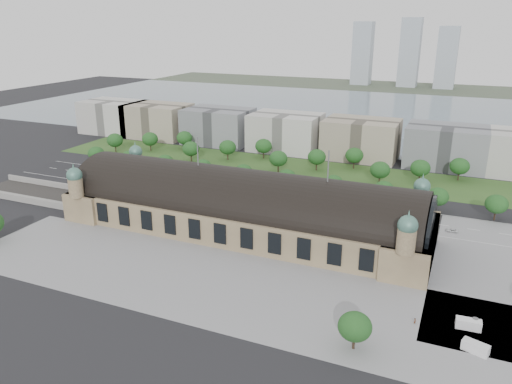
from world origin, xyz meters
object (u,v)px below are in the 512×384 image
at_px(parked_car_5, 181,199).
at_px(bus_west, 267,205).
at_px(parked_car_1, 164,195).
at_px(traffic_car_2, 174,192).
at_px(petrol_station, 205,168).
at_px(traffic_car_6, 452,230).
at_px(pedestrian_1, 415,321).
at_px(parked_car_2, 130,190).
at_px(bus_mid, 255,204).
at_px(traffic_car_4, 262,199).
at_px(van_east, 467,324).
at_px(parked_car_0, 151,192).
at_px(parked_car_3, 186,199).
at_px(advertising_column, 475,323).
at_px(parked_car_4, 196,198).
at_px(bus_east, 327,214).
at_px(parked_car_6, 182,196).
at_px(traffic_car_1, 152,180).
at_px(pedestrian_4, 361,329).
at_px(van_south, 474,347).
at_px(traffic_car_0, 115,178).

height_order(parked_car_5, bus_west, bus_west).
bearing_deg(parked_car_1, traffic_car_2, 119.37).
bearing_deg(petrol_station, parked_car_1, -88.81).
distance_m(traffic_car_6, pedestrian_1, 74.18).
relative_size(parked_car_2, bus_mid, 0.53).
xyz_separation_m(traffic_car_4, van_east, (93.59, -74.05, 0.61)).
xyz_separation_m(parked_car_0, van_east, (149.37, -62.28, 0.73)).
bearing_deg(parked_car_3, advertising_column, 32.81).
distance_m(traffic_car_2, parked_car_5, 9.93).
xyz_separation_m(parked_car_4, advertising_column, (125.67, -62.03, 0.80)).
bearing_deg(pedestrian_1, bus_east, 62.23).
height_order(traffic_car_4, bus_mid, bus_mid).
bearing_deg(petrol_station, pedestrian_1, -40.05).
distance_m(parked_car_4, pedestrian_1, 128.74).
bearing_deg(bus_mid, pedestrian_1, -136.38).
height_order(traffic_car_2, parked_car_6, traffic_car_2).
relative_size(parked_car_4, pedestrian_1, 2.45).
distance_m(traffic_car_1, traffic_car_6, 151.89).
height_order(petrol_station, parked_car_1, petrol_station).
relative_size(traffic_car_6, parked_car_5, 0.95).
relative_size(traffic_car_2, pedestrian_4, 2.83).
bearing_deg(van_south, advertising_column, 108.64).
height_order(traffic_car_1, van_south, van_south).
height_order(petrol_station, bus_east, petrol_station).
xyz_separation_m(parked_car_2, bus_west, (72.61, 6.00, 0.70)).
bearing_deg(traffic_car_1, parked_car_6, -121.53).
relative_size(parked_car_0, bus_east, 0.36).
xyz_separation_m(parked_car_4, parked_car_5, (-6.40, -4.00, -0.08)).
xyz_separation_m(traffic_car_6, parked_car_3, (-119.96, -10.09, 0.05)).
bearing_deg(van_east, advertising_column, 29.06).
height_order(van_south, pedestrian_1, van_south).
height_order(bus_mid, advertising_column, advertising_column).
bearing_deg(traffic_car_4, traffic_car_0, -89.73).
bearing_deg(traffic_car_1, petrol_station, -38.72).
xyz_separation_m(traffic_car_6, pedestrian_1, (-6.08, -73.93, 0.30)).
bearing_deg(petrol_station, bus_west, -35.36).
bearing_deg(traffic_car_4, bus_west, 36.19).
bearing_deg(parked_car_2, traffic_car_0, -148.70).
xyz_separation_m(van_east, advertising_column, (2.00, 1.25, 0.17)).
height_order(parked_car_2, advertising_column, advertising_column).
bearing_deg(van_south, bus_west, 158.33).
height_order(traffic_car_2, van_south, van_south).
bearing_deg(traffic_car_6, bus_east, -84.81).
bearing_deg(traffic_car_4, van_east, 52.00).
bearing_deg(van_east, bus_east, 129.03).
bearing_deg(parked_car_4, parked_car_1, -107.12).
height_order(traffic_car_0, van_east, van_east).
height_order(petrol_station, bus_west, petrol_station).
distance_m(parked_car_1, van_south, 159.23).
bearing_deg(petrol_station, van_east, -36.26).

